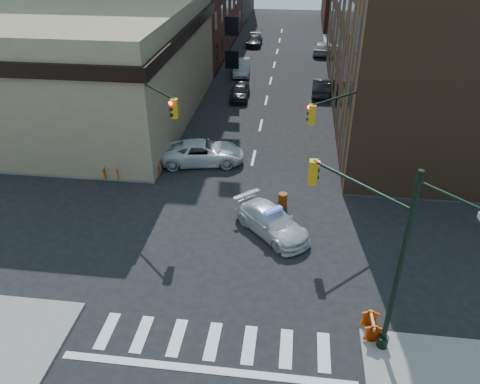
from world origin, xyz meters
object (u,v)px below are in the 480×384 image
(barrel_bank, at_px, (172,158))
(barrel_road, at_px, (283,200))
(parked_car_wfar, at_px, (242,67))
(parked_car_enear, at_px, (321,87))
(pedestrian_a, at_px, (110,145))
(pickup, at_px, (202,152))
(parked_car_wnear, at_px, (240,91))
(pedestrian_b, at_px, (121,152))
(barricade_se_a, at_px, (371,326))
(barricade_nw_a, at_px, (151,168))
(police_car, at_px, (272,222))

(barrel_bank, bearing_deg, barrel_road, -29.21)
(parked_car_wfar, bearing_deg, barrel_bank, -101.26)
(parked_car_enear, relative_size, pedestrian_a, 2.52)
(pickup, xyz_separation_m, parked_car_wfar, (0.17, 21.01, 0.01))
(parked_car_wnear, height_order, pedestrian_b, pedestrian_b)
(parked_car_wnear, xyz_separation_m, pedestrian_b, (-6.31, -14.59, 0.37))
(parked_car_enear, relative_size, barrel_road, 4.97)
(barricade_se_a, bearing_deg, barricade_nw_a, 44.22)
(police_car, bearing_deg, barrel_road, 37.02)
(police_car, xyz_separation_m, pedestrian_a, (-11.89, 7.53, 0.36))
(parked_car_wfar, relative_size, parked_car_enear, 1.05)
(police_car, xyz_separation_m, parked_car_wnear, (-4.38, 21.04, 0.00))
(barrel_road, bearing_deg, parked_car_enear, 82.58)
(pedestrian_a, bearing_deg, barricade_se_a, -8.91)
(parked_car_enear, bearing_deg, parked_car_wnear, 17.67)
(barrel_road, bearing_deg, parked_car_wnear, 104.81)
(police_car, height_order, pedestrian_b, pedestrian_b)
(pedestrian_a, xyz_separation_m, barrel_road, (12.37, -4.89, -0.61))
(parked_car_enear, height_order, barricade_se_a, parked_car_enear)
(pedestrian_a, relative_size, barrel_road, 1.97)
(parked_car_enear, xyz_separation_m, pedestrian_b, (-13.86, -16.80, 0.32))
(parked_car_enear, xyz_separation_m, barrel_road, (-2.68, -20.61, -0.30))
(parked_car_wnear, xyz_separation_m, barrel_road, (4.86, -18.40, -0.25))
(parked_car_wfar, bearing_deg, parked_car_wnear, -89.69)
(police_car, distance_m, parked_car_wfar, 29.23)
(police_car, height_order, parked_car_wnear, same)
(pedestrian_a, xyz_separation_m, barrel_bank, (4.52, -0.50, -0.52))
(pedestrian_b, distance_m, barricade_nw_a, 2.59)
(police_car, relative_size, pedestrian_a, 2.68)
(parked_car_enear, xyz_separation_m, barricade_se_a, (1.36, -30.05, -0.21))
(police_car, bearing_deg, barrel_bank, 93.66)
(barrel_road, xyz_separation_m, barricade_nw_a, (-8.85, 2.77, 0.13))
(police_car, bearing_deg, pickup, 81.84)
(pedestrian_b, height_order, barrel_road, pedestrian_b)
(parked_car_wnear, bearing_deg, barrel_bank, -103.59)
(barricade_nw_a, bearing_deg, parked_car_wfar, 90.48)
(pedestrian_b, bearing_deg, parked_car_wnear, 33.86)
(parked_car_wnear, height_order, barricade_se_a, parked_car_wnear)
(parked_car_wfar, height_order, barricade_se_a, parked_car_wfar)
(pedestrian_a, bearing_deg, pickup, 34.18)
(barrel_road, relative_size, barricade_se_a, 0.85)
(parked_car_wfar, height_order, parked_car_enear, parked_car_wfar)
(pickup, xyz_separation_m, parked_car_wnear, (0.95, 13.28, -0.08))
(pickup, height_order, barrel_road, pickup)
(barrel_bank, bearing_deg, parked_car_wfar, 84.20)
(pickup, bearing_deg, barricade_se_a, -156.60)
(police_car, distance_m, parked_car_wnear, 21.49)
(pickup, xyz_separation_m, parked_car_enear, (8.50, 15.50, -0.03))
(pedestrian_b, bearing_deg, pedestrian_a, 105.15)
(parked_car_enear, bearing_deg, barrel_bank, 58.31)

